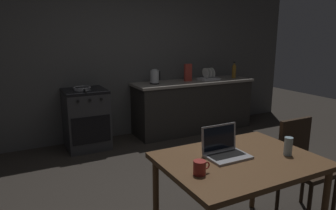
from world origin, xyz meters
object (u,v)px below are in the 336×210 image
Objects in this scene: stove_oven at (86,119)px; chair at (302,161)px; coffee_mug at (200,168)px; bottle at (234,70)px; laptop at (225,150)px; cereal_box at (188,73)px; dining_table at (239,168)px; dish_rack at (209,77)px; drinking_glass at (288,146)px; frying_pan at (82,88)px; electric_kettle at (155,77)px.

chair is at bearing -62.72° from stove_oven.
bottle is at bearing 47.49° from coffee_mug.
cereal_box is at bearing 75.17° from laptop.
dining_table is 3.09m from cereal_box.
dish_rack reaches higher than coffee_mug.
laptop is at bearing 155.04° from drinking_glass.
stove_oven is at bearing 35.63° from frying_pan.
electric_kettle is 1.57m from bottle.
drinking_glass is (-0.23, -2.90, -0.17)m from electric_kettle.
laptop is 1.09× the size of cereal_box.
drinking_glass is (-1.80, -2.85, -0.20)m from bottle.
frying_pan reaches higher than coffee_mug.
drinking_glass is at bearing -72.75° from stove_oven.
cereal_box is (1.80, 0.05, 0.12)m from frying_pan.
bottle is 2.74m from frying_pan.
frying_pan is 2.97× the size of drinking_glass.
dining_table is 2.87m from electric_kettle.
bottle is at bearing -1.82° from electric_kettle.
stove_oven reaches higher than dining_table.
dining_table is at bearing -120.65° from dish_rack.
chair is 2.82m from dish_rack.
drinking_glass reaches higher than stove_oven.
bottle is 0.53m from dish_rack.
dish_rack is (-0.52, 0.05, -0.09)m from bottle.
drinking_glass is (0.37, -0.12, 0.15)m from dining_table.
dish_rack is (1.28, 2.90, 0.10)m from drinking_glass.
dining_table is (0.53, -2.78, 0.24)m from stove_oven.
bottle is at bearing -1.01° from stove_oven.
stove_oven is at bearing -179.27° from cereal_box.
laptop is 2.58× the size of coffee_mug.
drinking_glass is at bearing -94.47° from electric_kettle.
chair is 3.02m from frying_pan.
electric_kettle reaches higher than laptop.
cereal_box is at bearing 73.74° from chair.
laptop is at bearing -103.98° from electric_kettle.
coffee_mug is 0.42× the size of cereal_box.
electric_kettle reaches higher than drinking_glass.
electric_kettle reaches higher than frying_pan.
bottle is at bearing -5.46° from dish_rack.
bottle reaches higher than stove_oven.
electric_kettle is 3.06m from coffee_mug.
laptop is 1.08× the size of bottle.
frying_pan is (-0.56, 2.76, 0.23)m from dining_table.
stove_oven is 2.09× the size of frying_pan.
frying_pan is (-2.74, 0.02, -0.12)m from bottle.
chair is 0.61m from drinking_glass.
stove_oven is 3.01× the size of cereal_box.
coffee_mug is (-0.42, -0.09, 0.12)m from dining_table.
bottle is at bearing 57.76° from drinking_glass.
dining_table is 4.95× the size of electric_kettle.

